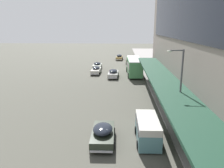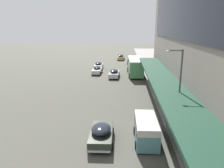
% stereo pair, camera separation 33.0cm
% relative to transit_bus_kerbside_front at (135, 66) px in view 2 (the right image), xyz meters
% --- Properties ---
extents(transit_bus_kerbside_front, '(2.95, 9.37, 3.26)m').
position_rel_transit_bus_kerbside_front_xyz_m(transit_bus_kerbside_front, '(0.00, 0.00, 0.00)').
color(transit_bus_kerbside_front, '#4F9B5B').
rests_on(transit_bus_kerbside_front, ground).
extents(sedan_far_back, '(1.99, 4.77, 1.56)m').
position_rel_transit_bus_kerbside_front_xyz_m(sedan_far_back, '(-4.01, -2.29, -1.10)').
color(sedan_far_back, beige).
rests_on(sedan_far_back, ground).
extents(sedan_oncoming_front, '(1.98, 4.41, 1.46)m').
position_rel_transit_bus_kerbside_front_xyz_m(sedan_oncoming_front, '(-7.99, 6.16, -1.14)').
color(sedan_oncoming_front, beige).
rests_on(sedan_oncoming_front, ground).
extents(sedan_second_near, '(2.02, 4.42, 1.57)m').
position_rel_transit_bus_kerbside_front_xyz_m(sedan_second_near, '(-0.42, 10.85, -1.10)').
color(sedan_second_near, '#233F1A').
rests_on(sedan_second_near, ground).
extents(sedan_trailing_near, '(2.01, 4.35, 1.57)m').
position_rel_transit_bus_kerbside_front_xyz_m(sedan_trailing_near, '(-3.88, -26.18, -1.10)').
color(sedan_trailing_near, '#2C3428').
rests_on(sedan_trailing_near, ground).
extents(sedan_trailing_mid, '(1.87, 4.70, 1.46)m').
position_rel_transit_bus_kerbside_front_xyz_m(sedan_trailing_mid, '(-7.63, 0.94, -1.14)').
color(sedan_trailing_mid, beige).
rests_on(sedan_trailing_mid, ground).
extents(sedan_oncoming_rear, '(2.03, 4.81, 1.56)m').
position_rel_transit_bus_kerbside_front_xyz_m(sedan_oncoming_rear, '(-3.16, 20.21, -1.10)').
color(sedan_oncoming_rear, olive).
rests_on(sedan_oncoming_rear, ground).
extents(vw_van, '(1.92, 4.56, 1.96)m').
position_rel_transit_bus_kerbside_front_xyz_m(vw_van, '(-0.21, -25.66, -0.77)').
color(vw_van, teal).
rests_on(vw_van, ground).
extents(street_lamp, '(1.50, 0.28, 7.25)m').
position_rel_transit_bus_kerbside_front_xyz_m(street_lamp, '(2.69, -23.42, 2.47)').
color(street_lamp, '#4C4C51').
rests_on(street_lamp, sidewalk_kerb).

